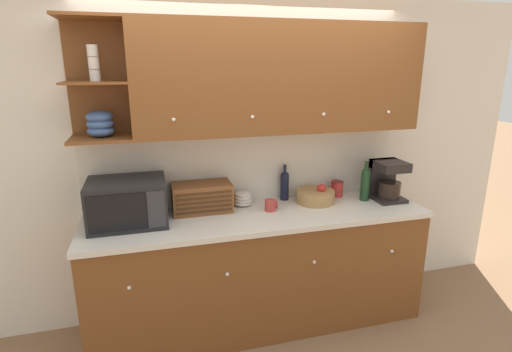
% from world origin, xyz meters
% --- Properties ---
extents(ground_plane, '(24.00, 24.00, 0.00)m').
position_xyz_m(ground_plane, '(0.00, 0.00, 0.00)').
color(ground_plane, '#896647').
extents(wall_back, '(5.02, 0.06, 2.60)m').
position_xyz_m(wall_back, '(0.00, 0.03, 1.30)').
color(wall_back, silver).
rests_on(wall_back, ground_plane).
extents(counter_unit, '(2.64, 0.68, 0.96)m').
position_xyz_m(counter_unit, '(-0.00, -0.33, 0.48)').
color(counter_unit, brown).
rests_on(counter_unit, ground_plane).
extents(backsplash_panel, '(2.62, 0.01, 0.61)m').
position_xyz_m(backsplash_panel, '(0.00, -0.01, 1.26)').
color(backsplash_panel, silver).
rests_on(backsplash_panel, counter_unit).
extents(upper_cabinets, '(2.62, 0.38, 0.81)m').
position_xyz_m(upper_cabinets, '(0.17, -0.18, 1.97)').
color(upper_cabinets, brown).
rests_on(upper_cabinets, backsplash_panel).
extents(microwave, '(0.54, 0.42, 0.32)m').
position_xyz_m(microwave, '(-0.97, -0.27, 1.12)').
color(microwave, black).
rests_on(microwave, counter_unit).
extents(bread_box, '(0.46, 0.25, 0.22)m').
position_xyz_m(bread_box, '(-0.42, -0.16, 1.07)').
color(bread_box, brown).
rests_on(bread_box, counter_unit).
extents(bowl_stack_on_counter, '(0.16, 0.16, 0.12)m').
position_xyz_m(bowl_stack_on_counter, '(-0.08, -0.11, 1.01)').
color(bowl_stack_on_counter, silver).
rests_on(bowl_stack_on_counter, counter_unit).
extents(mug, '(0.10, 0.09, 0.09)m').
position_xyz_m(mug, '(0.10, -0.29, 1.00)').
color(mug, '#B73D38').
rests_on(mug, counter_unit).
extents(wine_bottle, '(0.07, 0.07, 0.30)m').
position_xyz_m(wine_bottle, '(0.30, -0.07, 1.10)').
color(wine_bottle, black).
rests_on(wine_bottle, counter_unit).
extents(fruit_basket, '(0.32, 0.32, 0.16)m').
position_xyz_m(fruit_basket, '(0.52, -0.20, 1.01)').
color(fruit_basket, '#A87F4C').
rests_on(fruit_basket, counter_unit).
extents(storage_canister, '(0.11, 0.11, 0.13)m').
position_xyz_m(storage_canister, '(0.77, -0.11, 1.03)').
color(storage_canister, '#B22D28').
rests_on(storage_canister, counter_unit).
extents(second_wine_bottle, '(0.08, 0.08, 0.34)m').
position_xyz_m(second_wine_bottle, '(0.94, -0.27, 1.11)').
color(second_wine_bottle, '#19381E').
rests_on(second_wine_bottle, counter_unit).
extents(coffee_maker, '(0.24, 0.27, 0.34)m').
position_xyz_m(coffee_maker, '(1.13, -0.29, 1.13)').
color(coffee_maker, black).
rests_on(coffee_maker, counter_unit).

